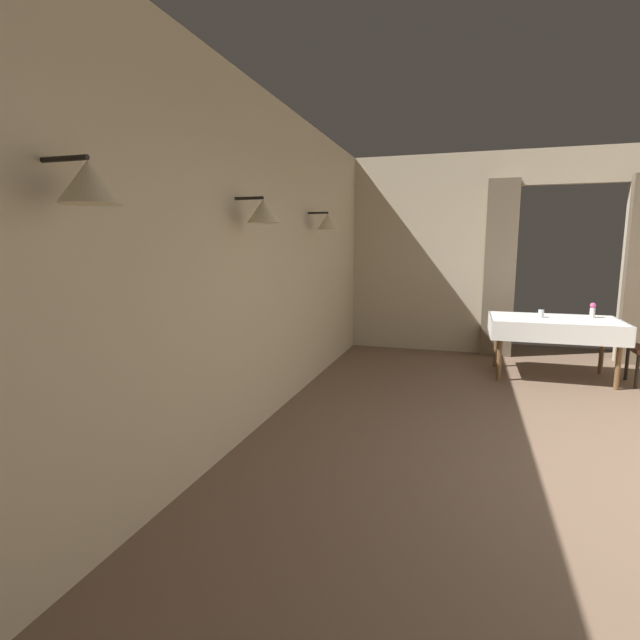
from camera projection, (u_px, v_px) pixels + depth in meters
The scene contains 5 objects.
wall_left at pixel (231, 263), 3.85m from camera, with size 0.49×8.40×3.00m.
wall_back at pixel (568, 254), 6.87m from camera, with size 6.40×0.27×3.00m.
dining_table_mid at pixel (554, 325), 5.95m from camera, with size 1.51×0.95×0.75m.
flower_vase_mid at pixel (593, 310), 5.97m from camera, with size 0.07×0.07×0.19m.
glass_mid_b at pixel (541, 313), 6.01m from camera, with size 0.07×0.07×0.10m, color silver.
Camera 1 is at (-1.37, -3.49, 1.65)m, focal length 26.91 mm.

